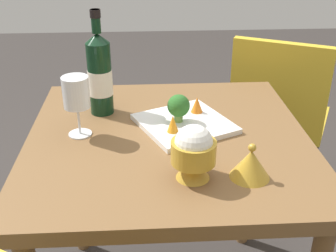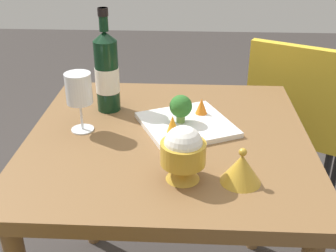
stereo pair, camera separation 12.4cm
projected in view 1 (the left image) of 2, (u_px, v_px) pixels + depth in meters
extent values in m
cube|color=brown|center=(168.00, 141.00, 1.27)|extent=(0.82, 0.82, 0.04)
cylinder|color=brown|center=(248.00, 175.00, 1.76)|extent=(0.05, 0.05, 0.69)
cylinder|color=brown|center=(76.00, 181.00, 1.73)|extent=(0.05, 0.05, 0.69)
cube|color=gold|center=(280.00, 118.00, 2.02)|extent=(0.54, 0.54, 0.02)
cube|color=gold|center=(278.00, 90.00, 1.78)|extent=(0.22, 0.37, 0.40)
cylinder|color=black|center=(250.00, 137.00, 2.32)|extent=(0.03, 0.03, 0.43)
cylinder|color=black|center=(315.00, 150.00, 2.20)|extent=(0.03, 0.03, 0.43)
cylinder|color=black|center=(232.00, 168.00, 2.05)|extent=(0.03, 0.03, 0.43)
cylinder|color=black|center=(306.00, 185.00, 1.92)|extent=(0.03, 0.03, 0.43)
cylinder|color=black|center=(100.00, 79.00, 1.35)|extent=(0.08, 0.08, 0.23)
cone|color=black|center=(97.00, 38.00, 1.29)|extent=(0.08, 0.08, 0.03)
cylinder|color=black|center=(96.00, 21.00, 1.27)|extent=(0.03, 0.03, 0.07)
cylinder|color=black|center=(95.00, 13.00, 1.26)|extent=(0.03, 0.03, 0.02)
cylinder|color=silver|center=(100.00, 82.00, 1.36)|extent=(0.08, 0.08, 0.08)
cylinder|color=white|center=(80.00, 134.00, 1.26)|extent=(0.07, 0.07, 0.00)
cylinder|color=white|center=(79.00, 120.00, 1.24)|extent=(0.01, 0.01, 0.08)
cylinder|color=white|center=(76.00, 92.00, 1.20)|extent=(0.08, 0.08, 0.09)
cone|color=gold|center=(193.00, 170.00, 1.05)|extent=(0.08, 0.08, 0.04)
cylinder|color=gold|center=(193.00, 152.00, 1.03)|extent=(0.11, 0.11, 0.05)
sphere|color=white|center=(194.00, 144.00, 1.02)|extent=(0.09, 0.09, 0.09)
cone|color=gold|center=(251.00, 164.00, 1.05)|extent=(0.10, 0.10, 0.07)
sphere|color=gold|center=(252.00, 148.00, 1.03)|extent=(0.02, 0.02, 0.02)
cube|color=white|center=(184.00, 124.00, 1.31)|extent=(0.33, 0.33, 0.02)
cylinder|color=#729E4C|center=(178.00, 117.00, 1.30)|extent=(0.03, 0.03, 0.03)
sphere|color=#2D6B28|center=(179.00, 106.00, 1.28)|extent=(0.07, 0.07, 0.07)
cone|color=orange|center=(173.00, 124.00, 1.23)|extent=(0.03, 0.03, 0.05)
cone|color=orange|center=(197.00, 105.00, 1.35)|extent=(0.04, 0.04, 0.05)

